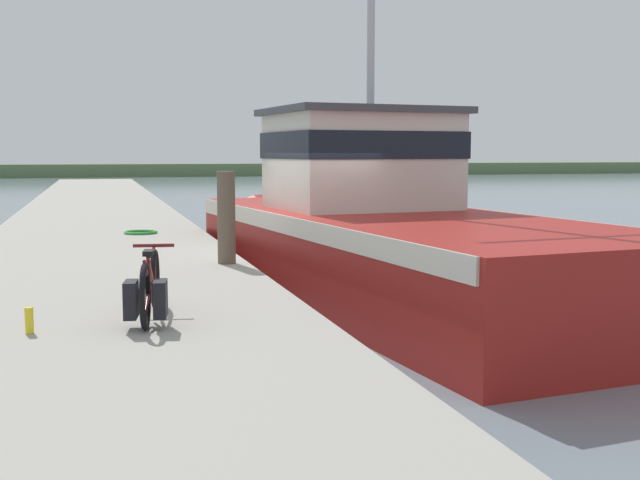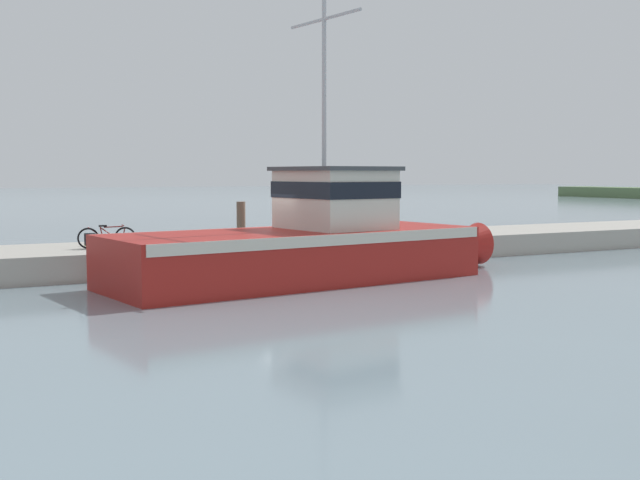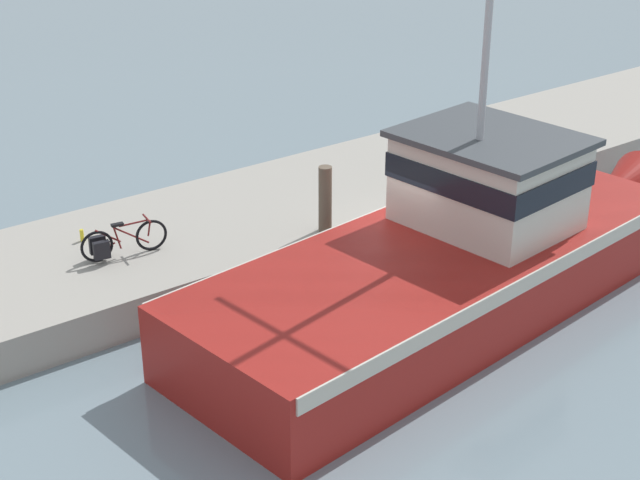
{
  "view_description": "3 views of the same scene",
  "coord_description": "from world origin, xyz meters",
  "px_view_note": "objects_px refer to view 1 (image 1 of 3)",
  "views": [
    {
      "loc": [
        -3.38,
        -13.5,
        2.51
      ],
      "look_at": [
        -0.27,
        -2.38,
        1.25
      ],
      "focal_mm": 45.0,
      "sensor_mm": 36.0,
      "label": 1
    },
    {
      "loc": [
        21.92,
        -11.07,
        3.11
      ],
      "look_at": [
        0.18,
        0.63,
        1.06
      ],
      "focal_mm": 45.0,
      "sensor_mm": 36.0,
      "label": 2
    },
    {
      "loc": [
        13.37,
        -12.53,
        9.36
      ],
      "look_at": [
        -0.75,
        -1.98,
        1.04
      ],
      "focal_mm": 55.0,
      "sensor_mm": 36.0,
      "label": 3
    }
  ],
  "objects_px": {
    "boat_white_moored": "(406,194)",
    "boat_red_outer": "(333,177)",
    "bicycle_touring": "(149,290)",
    "water_bottle_by_bike": "(29,320)",
    "mooring_post": "(226,218)",
    "fishing_boat_main": "(381,231)"
  },
  "relations": [
    {
      "from": "fishing_boat_main",
      "to": "bicycle_touring",
      "type": "distance_m",
      "value": 6.63
    },
    {
      "from": "bicycle_touring",
      "to": "water_bottle_by_bike",
      "type": "bearing_deg",
      "value": -159.48
    },
    {
      "from": "bicycle_touring",
      "to": "water_bottle_by_bike",
      "type": "relative_size",
      "value": 6.99
    },
    {
      "from": "boat_white_moored",
      "to": "bicycle_touring",
      "type": "relative_size",
      "value": 3.63
    },
    {
      "from": "boat_red_outer",
      "to": "water_bottle_by_bike",
      "type": "distance_m",
      "value": 47.36
    },
    {
      "from": "fishing_boat_main",
      "to": "mooring_post",
      "type": "distance_m",
      "value": 3.07
    },
    {
      "from": "boat_red_outer",
      "to": "mooring_post",
      "type": "distance_m",
      "value": 42.48
    },
    {
      "from": "fishing_boat_main",
      "to": "boat_white_moored",
      "type": "height_order",
      "value": "fishing_boat_main"
    },
    {
      "from": "fishing_boat_main",
      "to": "bicycle_touring",
      "type": "xyz_separation_m",
      "value": [
        -4.32,
        -5.03,
        -0.01
      ]
    },
    {
      "from": "mooring_post",
      "to": "boat_white_moored",
      "type": "bearing_deg",
      "value": 61.36
    },
    {
      "from": "mooring_post",
      "to": "water_bottle_by_bike",
      "type": "height_order",
      "value": "mooring_post"
    },
    {
      "from": "bicycle_touring",
      "to": "mooring_post",
      "type": "bearing_deg",
      "value": 79.37
    },
    {
      "from": "fishing_boat_main",
      "to": "boat_red_outer",
      "type": "bearing_deg",
      "value": 67.88
    },
    {
      "from": "boat_red_outer",
      "to": "water_bottle_by_bike",
      "type": "xyz_separation_m",
      "value": [
        -16.22,
        -44.5,
        0.09
      ]
    },
    {
      "from": "boat_red_outer",
      "to": "water_bottle_by_bike",
      "type": "bearing_deg",
      "value": 68.2
    },
    {
      "from": "fishing_boat_main",
      "to": "mooring_post",
      "type": "relative_size",
      "value": 9.22
    },
    {
      "from": "boat_red_outer",
      "to": "bicycle_touring",
      "type": "relative_size",
      "value": 4.59
    },
    {
      "from": "bicycle_touring",
      "to": "water_bottle_by_bike",
      "type": "xyz_separation_m",
      "value": [
        -1.13,
        -0.23,
        -0.21
      ]
    },
    {
      "from": "fishing_boat_main",
      "to": "boat_white_moored",
      "type": "bearing_deg",
      "value": 60.31
    },
    {
      "from": "fishing_boat_main",
      "to": "water_bottle_by_bike",
      "type": "xyz_separation_m",
      "value": [
        -5.45,
        -5.26,
        -0.21
      ]
    },
    {
      "from": "bicycle_touring",
      "to": "mooring_post",
      "type": "height_order",
      "value": "mooring_post"
    },
    {
      "from": "boat_white_moored",
      "to": "boat_red_outer",
      "type": "bearing_deg",
      "value": 86.2
    }
  ]
}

